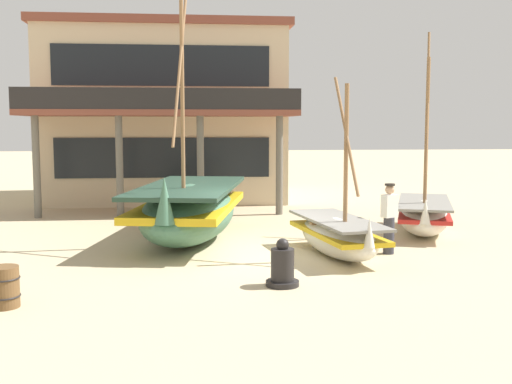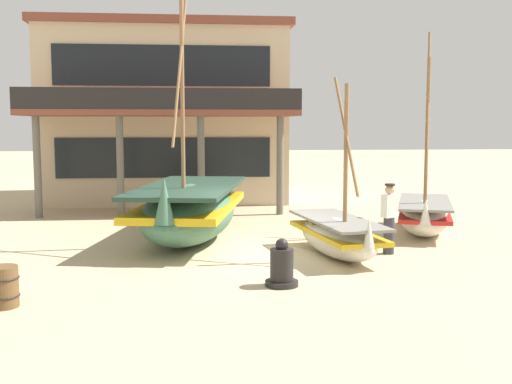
{
  "view_description": "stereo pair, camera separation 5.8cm",
  "coord_description": "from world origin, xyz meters",
  "px_view_note": "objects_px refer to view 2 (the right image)",
  "views": [
    {
      "loc": [
        -1.58,
        -14.3,
        3.07
      ],
      "look_at": [
        0.0,
        1.0,
        1.4
      ],
      "focal_mm": 43.61,
      "sensor_mm": 36.0,
      "label": 1
    },
    {
      "loc": [
        -1.53,
        -14.3,
        3.07
      ],
      "look_at": [
        0.0,
        1.0,
        1.4
      ],
      "focal_mm": 43.61,
      "sensor_mm": 36.0,
      "label": 2
    }
  ],
  "objects_px": {
    "fishing_boat_near_left": "(424,215)",
    "wooden_barrel": "(3,287)",
    "fishing_boat_centre_large": "(189,210)",
    "fishing_boat_far_right": "(337,235)",
    "capstan_winch": "(282,267)",
    "harbor_building_main": "(167,114)",
    "fisherman_by_hull": "(389,219)"
  },
  "relations": [
    {
      "from": "fishing_boat_near_left",
      "to": "wooden_barrel",
      "type": "relative_size",
      "value": 8.06
    },
    {
      "from": "fishing_boat_centre_large",
      "to": "fishing_boat_far_right",
      "type": "distance_m",
      "value": 4.16
    },
    {
      "from": "fishing_boat_far_right",
      "to": "capstan_winch",
      "type": "height_order",
      "value": "fishing_boat_far_right"
    },
    {
      "from": "fishing_boat_near_left",
      "to": "capstan_winch",
      "type": "distance_m",
      "value": 7.24
    },
    {
      "from": "fishing_boat_far_right",
      "to": "harbor_building_main",
      "type": "relative_size",
      "value": 0.43
    },
    {
      "from": "fisherman_by_hull",
      "to": "capstan_winch",
      "type": "relative_size",
      "value": 1.83
    },
    {
      "from": "fishing_boat_far_right",
      "to": "harbor_building_main",
      "type": "height_order",
      "value": "harbor_building_main"
    },
    {
      "from": "fisherman_by_hull",
      "to": "wooden_barrel",
      "type": "height_order",
      "value": "fisherman_by_hull"
    },
    {
      "from": "fishing_boat_centre_large",
      "to": "harbor_building_main",
      "type": "bearing_deg",
      "value": 95.37
    },
    {
      "from": "fishing_boat_near_left",
      "to": "fishing_boat_centre_large",
      "type": "xyz_separation_m",
      "value": [
        -6.63,
        -0.53,
        0.3
      ]
    },
    {
      "from": "fisherman_by_hull",
      "to": "capstan_winch",
      "type": "bearing_deg",
      "value": -137.69
    },
    {
      "from": "capstan_winch",
      "to": "wooden_barrel",
      "type": "xyz_separation_m",
      "value": [
        -4.88,
        -0.91,
        -0.01
      ]
    },
    {
      "from": "wooden_barrel",
      "to": "harbor_building_main",
      "type": "distance_m",
      "value": 16.5
    },
    {
      "from": "fishing_boat_near_left",
      "to": "capstan_winch",
      "type": "height_order",
      "value": "fishing_boat_near_left"
    },
    {
      "from": "fishing_boat_centre_large",
      "to": "wooden_barrel",
      "type": "xyz_separation_m",
      "value": [
        -3.1,
        -5.75,
        -0.47
      ]
    },
    {
      "from": "wooden_barrel",
      "to": "fishing_boat_far_right",
      "type": "bearing_deg",
      "value": 27.78
    },
    {
      "from": "fishing_boat_near_left",
      "to": "fishing_boat_centre_large",
      "type": "distance_m",
      "value": 6.66
    },
    {
      "from": "fishing_boat_centre_large",
      "to": "harbor_building_main",
      "type": "relative_size",
      "value": 0.8
    },
    {
      "from": "fishing_boat_centre_large",
      "to": "capstan_winch",
      "type": "height_order",
      "value": "fishing_boat_centre_large"
    },
    {
      "from": "fishing_boat_centre_large",
      "to": "wooden_barrel",
      "type": "bearing_deg",
      "value": -118.3
    },
    {
      "from": "fishing_boat_centre_large",
      "to": "capstan_winch",
      "type": "bearing_deg",
      "value": -69.76
    },
    {
      "from": "wooden_barrel",
      "to": "harbor_building_main",
      "type": "height_order",
      "value": "harbor_building_main"
    },
    {
      "from": "fishing_boat_near_left",
      "to": "capstan_winch",
      "type": "xyz_separation_m",
      "value": [
        -4.85,
        -5.37,
        -0.17
      ]
    },
    {
      "from": "fishing_boat_near_left",
      "to": "fisherman_by_hull",
      "type": "xyz_separation_m",
      "value": [
        -1.89,
        -2.68,
        0.3
      ]
    },
    {
      "from": "fishing_boat_far_right",
      "to": "wooden_barrel",
      "type": "xyz_separation_m",
      "value": [
        -6.55,
        -3.45,
        -0.15
      ]
    },
    {
      "from": "fishing_boat_near_left",
      "to": "fishing_boat_centre_large",
      "type": "bearing_deg",
      "value": -175.45
    },
    {
      "from": "fishing_boat_far_right",
      "to": "harbor_building_main",
      "type": "bearing_deg",
      "value": 109.35
    },
    {
      "from": "fishing_boat_centre_large",
      "to": "fishing_boat_near_left",
      "type": "bearing_deg",
      "value": 4.55
    },
    {
      "from": "fishing_boat_near_left",
      "to": "fisherman_by_hull",
      "type": "bearing_deg",
      "value": -125.26
    },
    {
      "from": "fishing_boat_near_left",
      "to": "fishing_boat_far_right",
      "type": "relative_size",
      "value": 1.35
    },
    {
      "from": "fishing_boat_near_left",
      "to": "fishing_boat_far_right",
      "type": "xyz_separation_m",
      "value": [
        -3.18,
        -2.83,
        -0.02
      ]
    },
    {
      "from": "fisherman_by_hull",
      "to": "capstan_winch",
      "type": "xyz_separation_m",
      "value": [
        -2.95,
        -2.69,
        -0.47
      ]
    }
  ]
}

